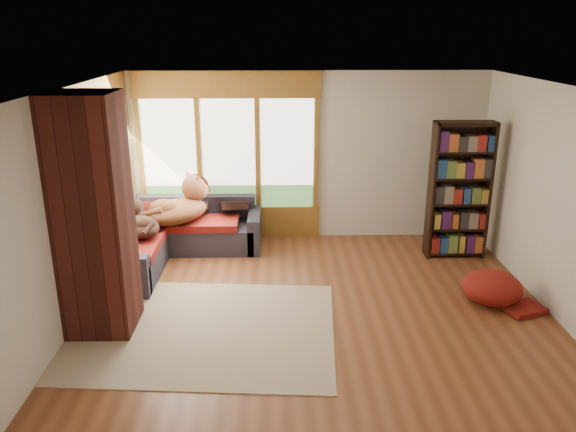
# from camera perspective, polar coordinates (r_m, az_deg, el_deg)

# --- Properties ---
(floor) EXTENTS (5.50, 5.50, 0.00)m
(floor) POSITION_cam_1_polar(r_m,az_deg,el_deg) (6.81, 2.88, -9.41)
(floor) COLOR brown
(floor) RESTS_ON ground
(ceiling) EXTENTS (5.50, 5.50, 0.00)m
(ceiling) POSITION_cam_1_polar(r_m,az_deg,el_deg) (6.05, 3.28, 12.91)
(ceiling) COLOR white
(wall_back) EXTENTS (5.50, 0.04, 2.60)m
(wall_back) POSITION_cam_1_polar(r_m,az_deg,el_deg) (8.72, 1.88, 6.03)
(wall_back) COLOR silver
(wall_back) RESTS_ON ground
(wall_front) EXTENTS (5.50, 0.04, 2.60)m
(wall_front) POSITION_cam_1_polar(r_m,az_deg,el_deg) (4.01, 5.67, -9.75)
(wall_front) COLOR silver
(wall_front) RESTS_ON ground
(wall_left) EXTENTS (0.04, 5.00, 2.60)m
(wall_left) POSITION_cam_1_polar(r_m,az_deg,el_deg) (6.69, -21.12, 0.85)
(wall_left) COLOR silver
(wall_left) RESTS_ON ground
(wall_right) EXTENTS (0.04, 5.00, 2.60)m
(wall_right) POSITION_cam_1_polar(r_m,az_deg,el_deg) (7.06, 25.92, 1.11)
(wall_right) COLOR silver
(wall_right) RESTS_ON ground
(windows_back) EXTENTS (2.82, 0.10, 1.90)m
(windows_back) POSITION_cam_1_polar(r_m,az_deg,el_deg) (8.70, -6.07, 6.24)
(windows_back) COLOR olive
(windows_back) RESTS_ON wall_back
(windows_left) EXTENTS (0.10, 2.62, 1.90)m
(windows_left) POSITION_cam_1_polar(r_m,az_deg,el_deg) (7.77, -18.10, 3.91)
(windows_left) COLOR olive
(windows_left) RESTS_ON wall_left
(roller_blind) EXTENTS (0.03, 0.72, 0.90)m
(roller_blind) POSITION_cam_1_polar(r_m,az_deg,el_deg) (8.46, -16.61, 7.98)
(roller_blind) COLOR #75835C
(roller_blind) RESTS_ON wall_left
(brick_chimney) EXTENTS (0.70, 0.70, 2.60)m
(brick_chimney) POSITION_cam_1_polar(r_m,az_deg,el_deg) (6.27, -19.14, -0.09)
(brick_chimney) COLOR #471914
(brick_chimney) RESTS_ON ground
(sectional_sofa) EXTENTS (2.20, 2.20, 0.80)m
(sectional_sofa) POSITION_cam_1_polar(r_m,az_deg,el_deg) (8.36, -11.41, -2.05)
(sectional_sofa) COLOR #25232C
(sectional_sofa) RESTS_ON ground
(area_rug) EXTENTS (3.16, 2.50, 0.01)m
(area_rug) POSITION_cam_1_polar(r_m,az_deg,el_deg) (6.47, -9.04, -11.21)
(area_rug) COLOR beige
(area_rug) RESTS_ON ground
(bookshelf) EXTENTS (0.85, 0.28, 1.98)m
(bookshelf) POSITION_cam_1_polar(r_m,az_deg,el_deg) (8.36, 17.01, 2.46)
(bookshelf) COLOR black
(bookshelf) RESTS_ON ground
(pouf) EXTENTS (0.74, 0.74, 0.39)m
(pouf) POSITION_cam_1_polar(r_m,az_deg,el_deg) (7.31, 20.02, -6.76)
(pouf) COLOR maroon
(pouf) RESTS_ON area_rug
(dog_tan) EXTENTS (1.15, 1.16, 0.58)m
(dog_tan) POSITION_cam_1_polar(r_m,az_deg,el_deg) (8.31, -10.83, 1.69)
(dog_tan) COLOR brown
(dog_tan) RESTS_ON sectional_sofa
(dog_brindle) EXTENTS (0.83, 0.90, 0.44)m
(dog_brindle) POSITION_cam_1_polar(r_m,az_deg,el_deg) (7.94, -15.12, 0.04)
(dog_brindle) COLOR black
(dog_brindle) RESTS_ON sectional_sofa
(throw_pillows) EXTENTS (1.98, 1.68, 0.45)m
(throw_pillows) POSITION_cam_1_polar(r_m,az_deg,el_deg) (8.34, -11.17, 1.17)
(throw_pillows) COLOR black
(throw_pillows) RESTS_ON sectional_sofa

